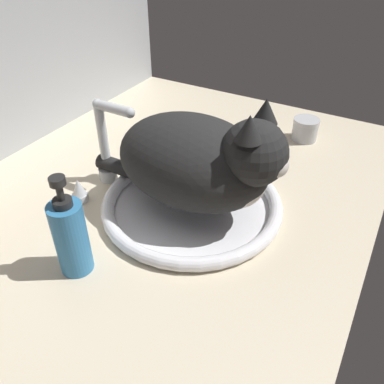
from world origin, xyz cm
name	(u,v)px	position (x,y,z in cm)	size (l,w,h in cm)	color
countertop	(150,214)	(0.00, 0.00, 1.50)	(121.92, 81.50, 3.00)	beige
sink_basin	(192,204)	(4.31, -7.29, 4.14)	(35.58, 35.58, 2.60)	white
faucet	(108,151)	(4.31, 12.97, 10.23)	(21.16, 10.69, 18.68)	silver
cat	(202,161)	(4.32, -9.40, 14.66)	(20.34, 40.38, 21.80)	black
soap_pump_bottle	(71,236)	(-18.83, 1.57, 9.98)	(5.37, 5.37, 18.16)	teal
metal_jar	(305,129)	(43.09, -18.25, 5.82)	(6.47, 6.47, 5.61)	#B2B5BA
toothbrush	(208,135)	(31.87, 3.46, 3.63)	(14.99, 9.43, 1.70)	#D83359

